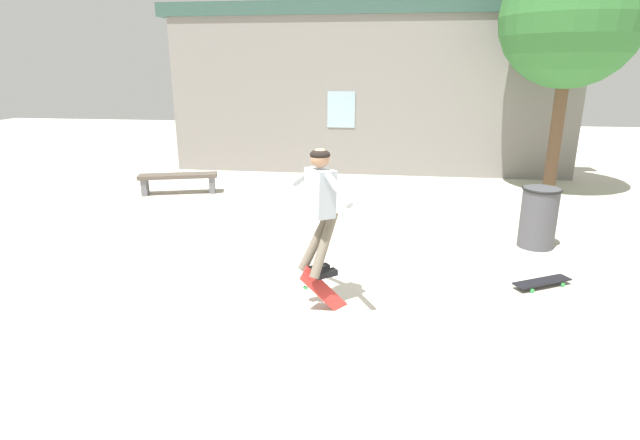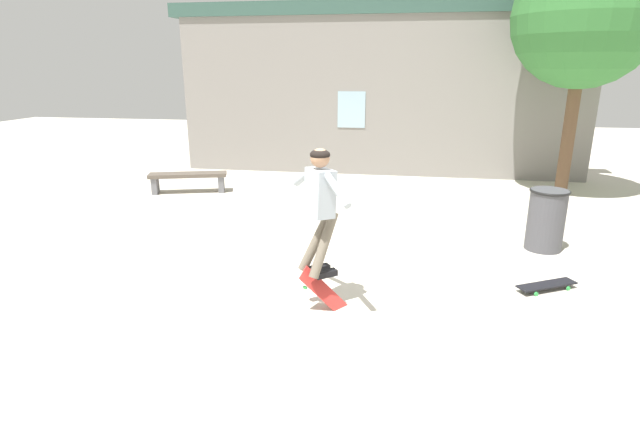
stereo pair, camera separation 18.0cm
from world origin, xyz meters
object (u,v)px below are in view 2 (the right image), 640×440
object	(u,v)px
park_bench	(188,178)
skater	(320,201)
trash_bin	(546,219)
tree_right	(586,17)
skateboard_flipping	(325,293)
skateboard_resting	(547,285)

from	to	relation	value
park_bench	skater	size ratio (longest dim) A/B	1.19
park_bench	trash_bin	xyz separation A→B (m)	(6.91, -2.49, 0.17)
tree_right	park_bench	bearing A→B (deg)	-170.86
park_bench	trash_bin	bearing A→B (deg)	-37.11
tree_right	skateboard_flipping	world-z (taller)	tree_right
trash_bin	tree_right	bearing A→B (deg)	71.62
trash_bin	skateboard_flipping	size ratio (longest dim) A/B	1.39
skater	skateboard_resting	size ratio (longest dim) A/B	1.82
tree_right	park_bench	world-z (taller)	tree_right
park_bench	trash_bin	distance (m)	7.35
skater	skateboard_resting	bearing A→B (deg)	-19.47
trash_bin	skater	distance (m)	4.02
tree_right	trash_bin	world-z (taller)	tree_right
trash_bin	skateboard_resting	world-z (taller)	trash_bin
tree_right	skateboard_resting	size ratio (longest dim) A/B	6.42
skateboard_resting	skateboard_flipping	bearing A→B (deg)	171.65
trash_bin	skater	world-z (taller)	skater
park_bench	skater	world-z (taller)	skater
trash_bin	skateboard_resting	xyz separation A→B (m)	(-0.32, -1.56, -0.42)
tree_right	skateboard_flipping	distance (m)	8.40
trash_bin	skater	bearing A→B (deg)	-140.59
skater	trash_bin	bearing A→B (deg)	0.84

